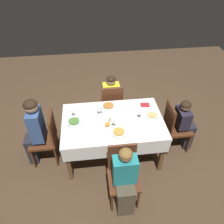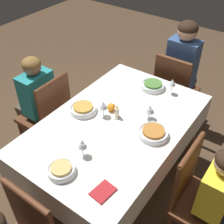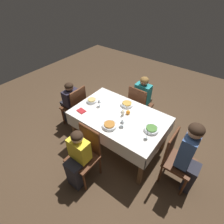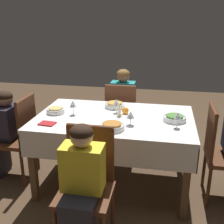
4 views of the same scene
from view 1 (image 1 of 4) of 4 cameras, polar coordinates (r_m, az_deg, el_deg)
ground_plane at (r=3.83m, az=0.19°, el=-10.61°), size 8.00×8.00×0.00m
dining_table at (r=3.34m, az=0.21°, el=-3.33°), size 1.53×0.97×0.76m
chair_east at (r=3.54m, az=-16.63°, el=-6.16°), size 0.41×0.41×0.92m
chair_south at (r=4.02m, az=-0.06°, el=2.33°), size 0.41×0.41×0.92m
chair_north at (r=2.99m, az=2.88°, el=-15.43°), size 0.41×0.41×0.92m
chair_west at (r=3.72m, az=16.01°, el=-3.30°), size 0.41×0.41×0.92m
person_adult_denim at (r=3.45m, az=-19.64°, el=-4.22°), size 0.34×0.30×1.21m
person_child_yellow at (r=4.12m, az=-0.34°, el=4.28°), size 0.30×0.33×1.01m
person_child_teal at (r=2.84m, az=3.47°, el=-17.20°), size 0.30×0.33×1.07m
person_child_dark at (r=3.76m, az=18.49°, el=-2.70°), size 0.33×0.30×0.98m
bowl_east at (r=3.26m, az=-9.87°, el=-2.69°), size 0.22×0.22×0.06m
wine_glass_east at (r=3.34m, az=-10.27°, el=0.34°), size 0.06×0.06×0.15m
bowl_south at (r=3.49m, az=-0.97°, el=1.44°), size 0.23×0.23×0.06m
wine_glass_south at (r=3.35m, az=-3.26°, el=0.87°), size 0.08×0.08×0.13m
bowl_north at (r=3.06m, az=1.78°, el=-5.40°), size 0.22×0.22×0.06m
wine_glass_north at (r=3.12m, az=0.41°, el=-2.28°), size 0.07×0.07×0.15m
bowl_west at (r=3.37m, az=10.46°, el=-1.04°), size 0.18×0.18×0.06m
wine_glass_west at (r=3.29m, az=7.32°, el=-0.03°), size 0.06×0.06×0.15m
candle_centerpiece at (r=3.23m, az=-0.56°, el=-2.04°), size 0.06×0.06×0.12m
orange_fruit at (r=3.17m, az=-1.20°, el=-3.25°), size 0.07×0.07×0.07m
napkin_red_folded at (r=3.60m, az=8.61°, el=1.84°), size 0.15×0.12×0.01m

